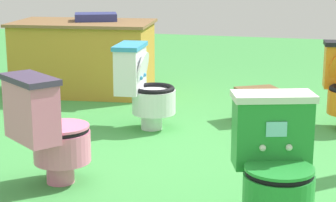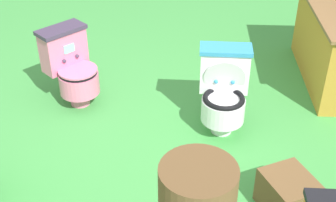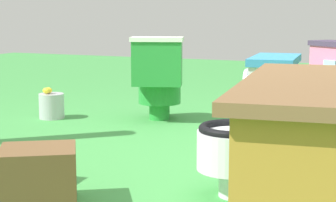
% 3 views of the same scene
% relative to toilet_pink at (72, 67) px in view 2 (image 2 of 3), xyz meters
% --- Properties ---
extents(ground, '(14.00, 14.00, 0.00)m').
position_rel_toilet_pink_xyz_m(ground, '(0.64, 0.77, -0.37)').
color(ground, '#429947').
extents(toilet_pink, '(0.62, 0.63, 0.73)m').
position_rel_toilet_pink_xyz_m(toilet_pink, '(0.00, 0.00, 0.00)').
color(toilet_pink, pink).
rests_on(toilet_pink, ground).
extents(toilet_white, '(0.53, 0.45, 0.73)m').
position_rel_toilet_pink_xyz_m(toilet_white, '(0.18, 1.41, 0.00)').
color(toilet_white, white).
rests_on(toilet_white, ground).
extents(small_crate, '(0.48, 0.46, 0.29)m').
position_rel_toilet_pink_xyz_m(small_crate, '(1.10, 1.93, -0.23)').
color(small_crate, brown).
rests_on(small_crate, ground).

